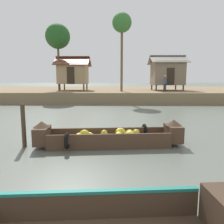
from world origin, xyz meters
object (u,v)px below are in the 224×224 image
banana_boat (109,137)px  palm_tree_far (58,37)px  stilt_house_mid_left (167,73)px  mooring_post (24,126)px  vendor_person (165,82)px  stilt_house_left (73,73)px  palm_tree_near (122,24)px

banana_boat → palm_tree_far: 20.01m
stilt_house_mid_left → mooring_post: (-8.77, -18.32, -2.28)m
stilt_house_mid_left → vendor_person: (-0.78, -2.74, -1.02)m
stilt_house_left → palm_tree_far: bearing=-176.4°
stilt_house_left → vendor_person: size_ratio=2.28×
mooring_post → stilt_house_mid_left: bearing=64.4°
palm_tree_near → mooring_post: (-3.61, -15.85, -6.94)m
palm_tree_near → vendor_person: size_ratio=4.67×
stilt_house_left → mooring_post: 18.36m
banana_boat → mooring_post: 2.89m
stilt_house_left → mooring_post: stilt_house_left is taller
banana_boat → stilt_house_mid_left: bearing=71.9°
banana_boat → palm_tree_near: (0.75, 15.65, 7.36)m
banana_boat → palm_tree_far: size_ratio=0.70×
palm_tree_far → vendor_person: (11.37, -2.45, -4.93)m
stilt_house_left → palm_tree_far: (-1.59, -0.10, 3.94)m
stilt_house_left → palm_tree_near: (5.40, -2.28, 4.69)m
stilt_house_left → palm_tree_near: bearing=-22.9°
palm_tree_far → vendor_person: palm_tree_far is taller
stilt_house_mid_left → vendor_person: bearing=-106.0°
vendor_person → mooring_post: bearing=-117.1°
stilt_house_mid_left → stilt_house_left: bearing=-179.0°
stilt_house_left → stilt_house_mid_left: bearing=1.0°
palm_tree_near → vendor_person: bearing=-3.5°
stilt_house_mid_left → palm_tree_near: size_ratio=0.51×
palm_tree_far → stilt_house_left: bearing=3.6°
palm_tree_near → palm_tree_far: palm_tree_near is taller
banana_boat → palm_tree_near: size_ratio=0.66×
banana_boat → palm_tree_far: bearing=109.3°
stilt_house_mid_left → palm_tree_near: (-5.16, -2.46, 4.66)m
stilt_house_left → mooring_post: bearing=-84.4°
stilt_house_left → stilt_house_mid_left: stilt_house_mid_left is taller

